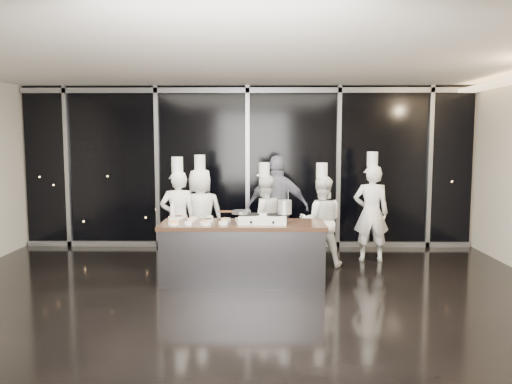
# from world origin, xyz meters

# --- Properties ---
(ground) EXTENTS (9.00, 9.00, 0.00)m
(ground) POSITION_xyz_m (0.00, 0.00, 0.00)
(ground) COLOR black
(ground) RESTS_ON ground
(room_shell) EXTENTS (9.02, 7.02, 3.21)m
(room_shell) POSITION_xyz_m (0.18, 0.00, 2.25)
(room_shell) COLOR beige
(room_shell) RESTS_ON ground
(window_wall) EXTENTS (8.90, 0.11, 3.20)m
(window_wall) POSITION_xyz_m (0.00, 3.43, 1.60)
(window_wall) COLOR black
(window_wall) RESTS_ON ground
(demo_counter) EXTENTS (2.46, 0.86, 0.90)m
(demo_counter) POSITION_xyz_m (0.00, 0.90, 0.45)
(demo_counter) COLOR #3D3C42
(demo_counter) RESTS_ON ground
(stove) EXTENTS (0.72, 0.48, 0.14)m
(stove) POSITION_xyz_m (0.30, 0.87, 0.96)
(stove) COLOR silver
(stove) RESTS_ON demo_counter
(frying_pan) EXTENTS (0.49, 0.29, 0.05)m
(frying_pan) POSITION_xyz_m (-0.03, 0.88, 1.06)
(frying_pan) COLOR gray
(frying_pan) RESTS_ON stove
(stock_pot) EXTENTS (0.22, 0.22, 0.20)m
(stock_pot) POSITION_xyz_m (0.63, 0.87, 1.14)
(stock_pot) COLOR #B9BABC
(stock_pot) RESTS_ON stove
(prep_bowls) EXTENTS (1.39, 0.74, 0.05)m
(prep_bowls) POSITION_xyz_m (-0.58, 0.94, 0.93)
(prep_bowls) COLOR white
(prep_bowls) RESTS_ON demo_counter
(squeeze_bottle) EXTENTS (0.08, 0.08, 0.28)m
(squeeze_bottle) POSITION_xyz_m (-1.11, 1.21, 1.03)
(squeeze_bottle) COLOR white
(squeeze_bottle) RESTS_ON demo_counter
(chef_far_left) EXTENTS (0.66, 0.51, 1.86)m
(chef_far_left) POSITION_xyz_m (-1.12, 1.77, 0.84)
(chef_far_left) COLOR white
(chef_far_left) RESTS_ON ground
(chef_left) EXTENTS (0.91, 0.71, 1.88)m
(chef_left) POSITION_xyz_m (-0.80, 2.18, 0.84)
(chef_left) COLOR white
(chef_left) RESTS_ON ground
(chef_center) EXTENTS (0.88, 0.77, 1.75)m
(chef_center) POSITION_xyz_m (0.33, 2.18, 0.77)
(chef_center) COLOR white
(chef_center) RESTS_ON ground
(guest) EXTENTS (1.14, 0.59, 1.87)m
(guest) POSITION_xyz_m (0.57, 2.29, 0.93)
(guest) COLOR #121334
(guest) RESTS_ON ground
(chef_right) EXTENTS (0.77, 0.61, 1.76)m
(chef_right) POSITION_xyz_m (1.29, 1.88, 0.78)
(chef_right) COLOR white
(chef_right) RESTS_ON ground
(chef_side) EXTENTS (0.63, 0.43, 1.93)m
(chef_side) POSITION_xyz_m (2.21, 2.24, 0.87)
(chef_side) COLOR white
(chef_side) RESTS_ON ground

